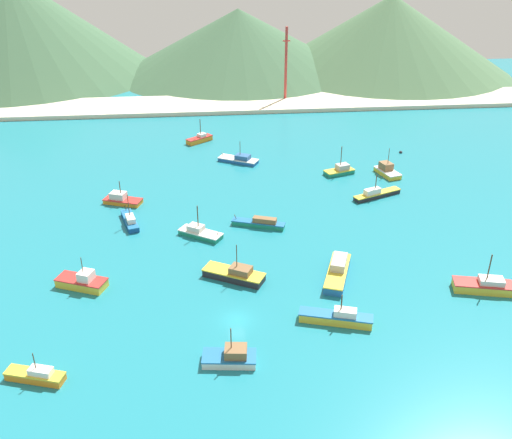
{
  "coord_description": "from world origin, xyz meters",
  "views": [
    {
      "loc": [
        -3.56,
        -65.79,
        50.6
      ],
      "look_at": [
        5.78,
        30.3,
        0.4
      ],
      "focal_mm": 39.71,
      "sensor_mm": 36.0,
      "label": 1
    }
  ],
  "objects_px": {
    "fishing_boat_15": "(200,139)",
    "radio_tower": "(286,65)",
    "fishing_boat_13": "(387,171)",
    "fishing_boat_11": "(260,223)",
    "fishing_boat_1": "(82,282)",
    "fishing_boat_3": "(337,317)",
    "fishing_boat_12": "(231,357)",
    "fishing_boat_2": "(338,271)",
    "fishing_boat_7": "(484,286)",
    "fishing_boat_8": "(122,199)",
    "fishing_boat_10": "(130,220)",
    "fishing_boat_4": "(235,274)",
    "fishing_boat_5": "(239,159)",
    "fishing_boat_9": "(376,194)",
    "fishing_boat_0": "(340,170)",
    "fishing_boat_6": "(36,375)",
    "fishing_boat_14": "(200,233)",
    "buoy_0": "(401,152)"
  },
  "relations": [
    {
      "from": "fishing_boat_11",
      "to": "fishing_boat_15",
      "type": "xyz_separation_m",
      "value": [
        -10.92,
        48.52,
        0.08
      ]
    },
    {
      "from": "fishing_boat_5",
      "to": "fishing_boat_9",
      "type": "distance_m",
      "value": 35.27
    },
    {
      "from": "fishing_boat_2",
      "to": "fishing_boat_13",
      "type": "bearing_deg",
      "value": 62.95
    },
    {
      "from": "fishing_boat_8",
      "to": "fishing_boat_10",
      "type": "xyz_separation_m",
      "value": [
        2.61,
        -9.4,
        -0.1
      ]
    },
    {
      "from": "fishing_boat_1",
      "to": "fishing_boat_3",
      "type": "height_order",
      "value": "fishing_boat_1"
    },
    {
      "from": "fishing_boat_6",
      "to": "fishing_boat_3",
      "type": "bearing_deg",
      "value": 10.95
    },
    {
      "from": "fishing_boat_7",
      "to": "fishing_boat_8",
      "type": "bearing_deg",
      "value": 147.96
    },
    {
      "from": "fishing_boat_0",
      "to": "fishing_boat_9",
      "type": "distance_m",
      "value": 13.89
    },
    {
      "from": "fishing_boat_4",
      "to": "fishing_boat_13",
      "type": "distance_m",
      "value": 54.48
    },
    {
      "from": "fishing_boat_2",
      "to": "fishing_boat_12",
      "type": "relative_size",
      "value": 1.56
    },
    {
      "from": "fishing_boat_10",
      "to": "fishing_boat_14",
      "type": "xyz_separation_m",
      "value": [
        13.19,
        -6.1,
        -0.01
      ]
    },
    {
      "from": "fishing_boat_4",
      "to": "radio_tower",
      "type": "distance_m",
      "value": 104.92
    },
    {
      "from": "fishing_boat_0",
      "to": "fishing_boat_14",
      "type": "height_order",
      "value": "fishing_boat_0"
    },
    {
      "from": "fishing_boat_1",
      "to": "fishing_boat_3",
      "type": "distance_m",
      "value": 39.9
    },
    {
      "from": "fishing_boat_0",
      "to": "fishing_boat_1",
      "type": "relative_size",
      "value": 0.87
    },
    {
      "from": "fishing_boat_4",
      "to": "fishing_boat_8",
      "type": "xyz_separation_m",
      "value": [
        -21.35,
        30.29,
        -0.06
      ]
    },
    {
      "from": "fishing_boat_3",
      "to": "fishing_boat_15",
      "type": "height_order",
      "value": "fishing_boat_15"
    },
    {
      "from": "fishing_boat_3",
      "to": "fishing_boat_5",
      "type": "bearing_deg",
      "value": 98.55
    },
    {
      "from": "fishing_boat_0",
      "to": "fishing_boat_5",
      "type": "height_order",
      "value": "fishing_boat_0"
    },
    {
      "from": "fishing_boat_1",
      "to": "fishing_boat_9",
      "type": "xyz_separation_m",
      "value": [
        55.43,
        28.02,
        -0.24
      ]
    },
    {
      "from": "fishing_boat_3",
      "to": "fishing_boat_12",
      "type": "xyz_separation_m",
      "value": [
        -15.58,
        -6.86,
        0.0
      ]
    },
    {
      "from": "fishing_boat_9",
      "to": "fishing_boat_11",
      "type": "relative_size",
      "value": 1.09
    },
    {
      "from": "fishing_boat_11",
      "to": "buoy_0",
      "type": "distance_m",
      "value": 52.88
    },
    {
      "from": "fishing_boat_1",
      "to": "fishing_boat_13",
      "type": "distance_m",
      "value": 73.04
    },
    {
      "from": "fishing_boat_0",
      "to": "fishing_boat_4",
      "type": "xyz_separation_m",
      "value": [
        -26.73,
        -41.13,
        0.06
      ]
    },
    {
      "from": "fishing_boat_4",
      "to": "fishing_boat_13",
      "type": "xyz_separation_m",
      "value": [
        37.33,
        39.68,
        0.08
      ]
    },
    {
      "from": "fishing_boat_6",
      "to": "fishing_boat_9",
      "type": "xyz_separation_m",
      "value": [
        57.62,
        48.51,
        -0.01
      ]
    },
    {
      "from": "fishing_boat_2",
      "to": "fishing_boat_5",
      "type": "bearing_deg",
      "value": 103.43
    },
    {
      "from": "fishing_boat_15",
      "to": "fishing_boat_11",
      "type": "bearing_deg",
      "value": -77.31
    },
    {
      "from": "fishing_boat_3",
      "to": "fishing_boat_11",
      "type": "relative_size",
      "value": 1.05
    },
    {
      "from": "fishing_boat_9",
      "to": "fishing_boat_15",
      "type": "relative_size",
      "value": 1.54
    },
    {
      "from": "fishing_boat_2",
      "to": "fishing_boat_10",
      "type": "distance_m",
      "value": 41.54
    },
    {
      "from": "fishing_boat_10",
      "to": "fishing_boat_13",
      "type": "relative_size",
      "value": 1.19
    },
    {
      "from": "fishing_boat_13",
      "to": "fishing_boat_15",
      "type": "height_order",
      "value": "fishing_boat_13"
    },
    {
      "from": "fishing_boat_14",
      "to": "fishing_boat_9",
      "type": "bearing_deg",
      "value": 19.76
    },
    {
      "from": "radio_tower",
      "to": "fishing_boat_12",
      "type": "bearing_deg",
      "value": -101.42
    },
    {
      "from": "fishing_boat_6",
      "to": "fishing_boat_15",
      "type": "relative_size",
      "value": 1.09
    },
    {
      "from": "fishing_boat_8",
      "to": "fishing_boat_15",
      "type": "bearing_deg",
      "value": 65.52
    },
    {
      "from": "fishing_boat_0",
      "to": "fishing_boat_1",
      "type": "height_order",
      "value": "fishing_boat_0"
    },
    {
      "from": "fishing_boat_13",
      "to": "fishing_boat_12",
      "type": "bearing_deg",
      "value": -123.44
    },
    {
      "from": "fishing_boat_7",
      "to": "fishing_boat_2",
      "type": "bearing_deg",
      "value": 164.31
    },
    {
      "from": "fishing_boat_2",
      "to": "fishing_boat_13",
      "type": "height_order",
      "value": "fishing_boat_13"
    },
    {
      "from": "fishing_boat_0",
      "to": "fishing_boat_7",
      "type": "xyz_separation_m",
      "value": [
        11.61,
        -48.21,
        0.1
      ]
    },
    {
      "from": "fishing_boat_10",
      "to": "buoy_0",
      "type": "bearing_deg",
      "value": 26.66
    },
    {
      "from": "fishing_boat_15",
      "to": "radio_tower",
      "type": "bearing_deg",
      "value": 52.18
    },
    {
      "from": "fishing_boat_0",
      "to": "radio_tower",
      "type": "bearing_deg",
      "value": 93.77
    },
    {
      "from": "fishing_boat_6",
      "to": "fishing_boat_14",
      "type": "relative_size",
      "value": 0.93
    },
    {
      "from": "fishing_boat_1",
      "to": "fishing_boat_11",
      "type": "bearing_deg",
      "value": 30.25
    },
    {
      "from": "fishing_boat_6",
      "to": "fishing_boat_13",
      "type": "xyz_separation_m",
      "value": [
        63.55,
        60.13,
        0.23
      ]
    },
    {
      "from": "fishing_boat_2",
      "to": "fishing_boat_4",
      "type": "bearing_deg",
      "value": 176.66
    }
  ]
}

